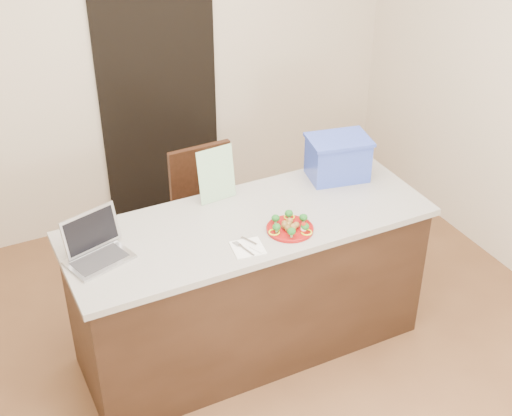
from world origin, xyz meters
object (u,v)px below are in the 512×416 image
napkin (248,248)px  blue_box (338,158)px  yogurt_bottle (304,230)px  island (249,285)px  plate (290,228)px  laptop (95,246)px  chair (208,209)px

napkin → blue_box: blue_box is taller
yogurt_bottle → blue_box: bearing=42.8°
island → plate: bearing=-49.1°
laptop → chair: bearing=20.3°
napkin → laptop: bearing=158.2°
plate → chair: bearing=96.3°
island → napkin: 0.53m
island → chair: chair is taller
plate → napkin: size_ratio=1.60×
napkin → yogurt_bottle: (0.32, -0.02, 0.03)m
plate → yogurt_bottle: 0.08m
yogurt_bottle → plate: bearing=122.5°
blue_box → yogurt_bottle: bearing=-126.1°
yogurt_bottle → chair: yogurt_bottle is taller
island → blue_box: (0.69, 0.20, 0.59)m
yogurt_bottle → island: bearing=128.8°
yogurt_bottle → chair: (-0.15, 1.00, -0.40)m
napkin → plate: bearing=10.7°
yogurt_bottle → laptop: bearing=163.7°
island → plate: plate is taller
yogurt_bottle → chair: 1.08m
island → chair: 0.75m
chair → yogurt_bottle: bearing=-82.9°
yogurt_bottle → laptop: size_ratio=0.19×
plate → yogurt_bottle: yogurt_bottle is taller
blue_box → chair: 0.98m
laptop → plate: bearing=-30.4°
plate → blue_box: blue_box is taller
chair → island: bearing=-95.6°
plate → chair: size_ratio=0.26×
plate → blue_box: (0.53, 0.38, 0.12)m
laptop → blue_box: size_ratio=0.90×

